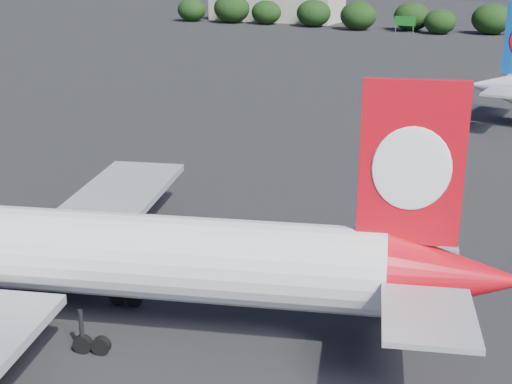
% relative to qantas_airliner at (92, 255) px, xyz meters
% --- Properties ---
extents(ground, '(500.00, 500.00, 0.00)m').
position_rel_qantas_airliner_xyz_m(ground, '(-8.28, 54.87, -4.91)').
color(ground, black).
rests_on(ground, ground).
extents(qantas_airliner, '(48.55, 46.56, 16.13)m').
position_rel_qantas_airliner_xyz_m(qantas_airliner, '(0.00, 0.00, 0.00)').
color(qantas_airliner, silver).
rests_on(qantas_airliner, ground).
extents(terminal_building, '(42.00, 16.00, 8.00)m').
position_rel_qantas_airliner_xyz_m(terminal_building, '(-73.28, 186.87, -0.91)').
color(terminal_building, '#9F9889').
rests_on(terminal_building, ground).
extents(highway_sign, '(6.00, 0.30, 4.50)m').
position_rel_qantas_airliner_xyz_m(highway_sign, '(-26.28, 170.87, -1.78)').
color(highway_sign, '#125D1C').
rests_on(highway_sign, ground).
extents(horizon_treeline, '(200.06, 15.07, 9.21)m').
position_rel_qantas_airliner_xyz_m(horizon_treeline, '(-3.61, 174.01, -0.83)').
color(horizon_treeline, black).
rests_on(horizon_treeline, ground).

